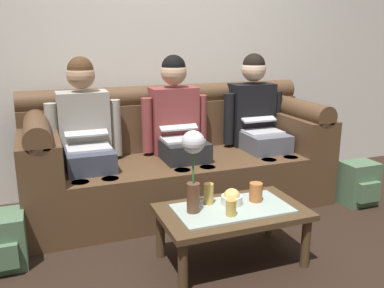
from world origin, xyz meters
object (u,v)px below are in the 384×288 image
person_middle (178,126)px  backpack_left (1,241)px  person_left (86,134)px  coffee_table (232,216)px  couch (178,161)px  person_right (257,120)px  cup_near_left (231,208)px  flower_vase (193,160)px  backpack_right (359,184)px  cup_near_right (209,194)px  snack_bowl (232,198)px  cup_far_center (256,192)px

person_middle → backpack_left: bearing=-157.2°
person_left → coffee_table: size_ratio=1.38×
couch → person_right: person_right is taller
cup_near_left → flower_vase: bearing=146.6°
backpack_right → person_left: bearing=165.3°
cup_near_right → coffee_table: bearing=-44.0°
person_left → backpack_left: (-0.61, -0.56, -0.50)m
coffee_table → cup_near_left: bearing=-120.4°
cup_near_left → backpack_right: bearing=20.7°
coffee_table → cup_near_left: size_ratio=9.30×
coffee_table → person_left: bearing=125.7°
couch → person_right: (0.73, -0.00, 0.29)m
person_left → snack_bowl: bearing=-52.3°
snack_bowl → cup_near_right: size_ratio=1.00×
couch → backpack_left: 1.46m
cup_near_left → cup_far_center: cup_far_center is taller
snack_bowl → cup_far_center: cup_far_center is taller
person_left → person_right: size_ratio=1.00×
cup_near_right → backpack_left: cup_near_right is taller
person_middle → backpack_right: 1.58m
person_middle → cup_near_right: (-0.11, -0.90, -0.23)m
person_middle → flower_vase: bearing=-103.9°
cup_far_center → backpack_right: bearing=18.7°
couch → backpack_right: couch is taller
backpack_left → snack_bowl: bearing=-16.6°
person_middle → couch: bearing=90.0°
cup_near_left → person_left: bearing=121.2°
snack_bowl → coffee_table: bearing=-111.6°
flower_vase → cup_far_center: bearing=1.9°
coffee_table → person_middle: bearing=90.0°
person_left → backpack_right: 2.25m
person_middle → coffee_table: size_ratio=1.38×
couch → person_middle: size_ratio=1.98×
backpack_right → cup_near_left: bearing=-159.3°
coffee_table → backpack_right: (1.40, 0.45, -0.13)m
person_left → cup_near_right: bearing=-55.7°
person_right → flower_vase: bearing=-134.6°
person_left → coffee_table: bearing=-54.3°
coffee_table → backpack_left: size_ratio=2.69×
cup_far_center → person_middle: bearing=100.6°
coffee_table → cup_far_center: size_ratio=7.49×
couch → cup_near_left: (-0.06, -1.11, 0.04)m
person_left → person_middle: size_ratio=1.00×
backpack_left → backpack_right: bearing=0.1°
couch → flower_vase: size_ratio=4.91×
person_right → cup_far_center: person_right is taller
person_left → person_right: (1.45, -0.00, 0.00)m
person_right → snack_bowl: size_ratio=9.40×
cup_near_left → cup_near_right: (-0.05, 0.20, 0.02)m
person_left → backpack_left: person_left is taller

